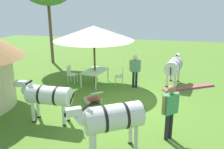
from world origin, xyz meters
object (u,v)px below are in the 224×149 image
(zebra_nearest_camera, at_px, (174,66))
(zebra_toward_hut, at_px, (112,118))
(patio_dining_table, at_px, (95,72))
(patio_chair_east_end, at_px, (121,75))
(guest_beside_umbrella, at_px, (135,68))
(zebra_by_umbrella, at_px, (48,96))
(shade_umbrella, at_px, (94,33))
(standing_watcher, at_px, (170,108))
(patio_chair_west_end, at_px, (71,73))
(striped_lounge_chair, at_px, (93,98))

(zebra_nearest_camera, relative_size, zebra_toward_hut, 1.04)
(patio_dining_table, distance_m, zebra_nearest_camera, 4.05)
(patio_dining_table, distance_m, patio_chair_east_end, 1.33)
(zebra_toward_hut, bearing_deg, guest_beside_umbrella, -31.46)
(patio_chair_east_end, distance_m, guest_beside_umbrella, 0.92)
(guest_beside_umbrella, xyz_separation_m, zebra_by_umbrella, (-4.20, 2.42, -0.00))
(shade_umbrella, distance_m, zebra_nearest_camera, 4.38)
(patio_dining_table, height_order, standing_watcher, standing_watcher)
(shade_umbrella, bearing_deg, standing_watcher, -138.94)
(patio_chair_east_end, distance_m, zebra_nearest_camera, 2.76)
(patio_dining_table, xyz_separation_m, patio_chair_east_end, (0.26, -1.29, -0.14))
(guest_beside_umbrella, distance_m, zebra_nearest_camera, 2.10)
(patio_chair_west_end, bearing_deg, standing_watcher, 48.65)
(patio_chair_east_end, height_order, zebra_nearest_camera, zebra_nearest_camera)
(patio_chair_west_end, distance_m, striped_lounge_chair, 3.09)
(shade_umbrella, bearing_deg, zebra_nearest_camera, -75.14)
(standing_watcher, relative_size, zebra_by_umbrella, 0.79)
(shade_umbrella, distance_m, patio_chair_west_end, 2.50)
(patio_chair_east_end, xyz_separation_m, standing_watcher, (-4.56, -2.45, 0.53))
(zebra_by_umbrella, bearing_deg, guest_beside_umbrella, -30.78)
(striped_lounge_chair, xyz_separation_m, zebra_toward_hut, (-3.00, -1.53, 0.80))
(shade_umbrella, bearing_deg, patio_chair_west_end, 91.20)
(shade_umbrella, distance_m, guest_beside_umbrella, 2.65)
(patio_dining_table, bearing_deg, zebra_by_umbrella, 175.13)
(patio_chair_east_end, xyz_separation_m, zebra_nearest_camera, (0.78, -2.61, 0.43))
(patio_chair_west_end, relative_size, standing_watcher, 0.51)
(patio_chair_west_end, distance_m, guest_beside_umbrella, 3.41)
(zebra_by_umbrella, distance_m, zebra_toward_hut, 2.83)
(patio_chair_west_end, relative_size, zebra_toward_hut, 0.45)
(patio_dining_table, bearing_deg, zebra_nearest_camera, -75.14)
(zebra_toward_hut, bearing_deg, zebra_by_umbrella, 31.99)
(shade_umbrella, height_order, standing_watcher, shade_umbrella)
(patio_dining_table, height_order, guest_beside_umbrella, guest_beside_umbrella)
(shade_umbrella, xyz_separation_m, zebra_by_umbrella, (-4.16, 0.35, -1.66))
(patio_chair_east_end, xyz_separation_m, striped_lounge_chair, (-2.62, 0.61, -0.26))
(guest_beside_umbrella, height_order, zebra_toward_hut, guest_beside_umbrella)
(patio_chair_east_end, height_order, standing_watcher, standing_watcher)
(zebra_toward_hut, bearing_deg, shade_umbrella, -10.62)
(patio_chair_east_end, bearing_deg, patio_dining_table, 90.00)
(patio_dining_table, distance_m, patio_chair_west_end, 1.33)
(guest_beside_umbrella, distance_m, zebra_by_umbrella, 4.85)
(patio_dining_table, xyz_separation_m, patio_chair_west_end, (-0.03, 1.32, -0.14))
(striped_lounge_chair, relative_size, zebra_nearest_camera, 0.46)
(patio_chair_west_end, xyz_separation_m, striped_lounge_chair, (-2.33, -2.00, -0.26))
(standing_watcher, distance_m, zebra_toward_hut, 1.86)
(shade_umbrella, relative_size, zebra_nearest_camera, 1.91)
(shade_umbrella, height_order, zebra_toward_hut, shade_umbrella)
(zebra_nearest_camera, bearing_deg, shade_umbrella, -154.12)
(patio_dining_table, distance_m, guest_beside_umbrella, 2.09)
(standing_watcher, bearing_deg, shade_umbrella, 85.42)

